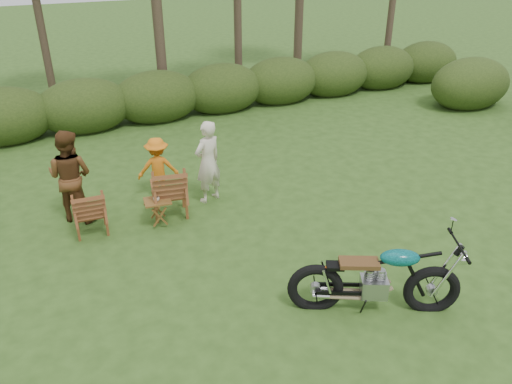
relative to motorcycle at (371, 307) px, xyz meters
name	(u,v)px	position (x,y,z in m)	size (l,w,h in m)	color
ground	(334,298)	(-0.36, 0.40, 0.00)	(80.00, 80.00, 0.00)	#2B4717
motorcycle	(371,307)	(0.00, 0.00, 0.00)	(2.26, 0.86, 1.29)	#0B9A98
lawn_chair_right	(171,215)	(-1.74, 3.82, 0.00)	(0.71, 0.71, 1.03)	#5C3417
lawn_chair_left	(93,232)	(-3.19, 3.81, 0.00)	(0.61, 0.61, 0.89)	brown
side_table	(159,213)	(-2.04, 3.56, 0.25)	(0.49, 0.41, 0.50)	brown
cup	(156,199)	(-2.06, 3.53, 0.55)	(0.11, 0.11, 0.09)	beige
adult_a	(210,200)	(-0.87, 4.06, 0.00)	(0.60, 0.39, 1.65)	beige
adult_b	(78,218)	(-3.35, 4.48, 0.00)	(0.84, 0.65, 1.73)	#573318
child	(161,196)	(-1.70, 4.64, 0.00)	(0.81, 0.47, 1.26)	orange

